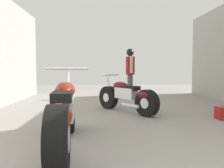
# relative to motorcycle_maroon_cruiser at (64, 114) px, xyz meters

# --- Properties ---
(ground_plane) EXTENTS (18.52, 18.52, 0.00)m
(ground_plane) POSITION_rel_motorcycle_maroon_cruiser_xyz_m (0.99, 1.92, -0.41)
(ground_plane) COLOR gray
(motorcycle_maroon_cruiser) EXTENTS (0.62, 2.10, 0.98)m
(motorcycle_maroon_cruiser) POSITION_rel_motorcycle_maroon_cruiser_xyz_m (0.00, 0.00, 0.00)
(motorcycle_maroon_cruiser) COLOR black
(motorcycle_maroon_cruiser) RESTS_ON ground_plane
(motorcycle_black_naked) EXTENTS (1.20, 1.50, 0.83)m
(motorcycle_black_naked) POSITION_rel_motorcycle_maroon_cruiser_xyz_m (1.01, 2.27, -0.06)
(motorcycle_black_naked) COLOR black
(motorcycle_black_naked) RESTS_ON ground_plane
(mechanic_in_blue) EXTENTS (0.25, 0.64, 1.64)m
(mechanic_in_blue) POSITION_rel_motorcycle_maroon_cruiser_xyz_m (1.40, 4.91, 0.57)
(mechanic_in_blue) COLOR #4C4C4C
(mechanic_in_blue) RESTS_ON ground_plane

